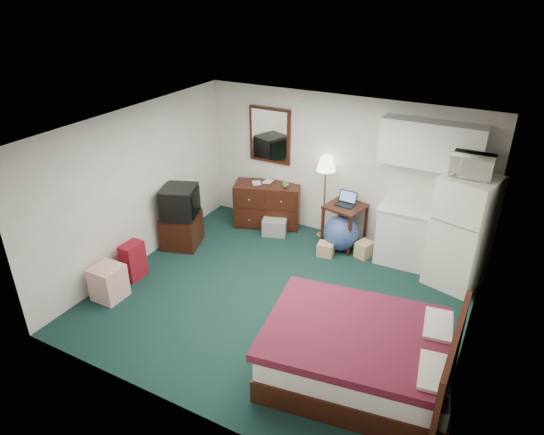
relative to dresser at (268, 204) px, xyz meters
The scene contains 25 objects.
floor 2.39m from the dresser, 57.27° to the right, with size 5.00×4.50×0.01m, color #122C29.
ceiling 3.15m from the dresser, 57.27° to the right, with size 5.00×4.50×0.01m, color beige.
walls 2.50m from the dresser, 57.27° to the right, with size 5.01×4.51×2.50m.
mirror 1.27m from the dresser, 107.90° to the left, with size 0.80×0.06×1.00m, color white, non-canonical shape.
upper_cabinets 3.13m from the dresser, ahead, with size 1.50×0.35×0.70m, color silver, non-canonical shape.
headboard 4.73m from the dresser, 37.80° to the right, with size 0.06×1.56×1.00m, color #391509, non-canonical shape.
dresser is the anchor object (origin of this frame).
floor_lamp 1.14m from the dresser, ahead, with size 0.33×0.33×1.51m, color tan, non-canonical shape.
desk 1.52m from the dresser, ahead, with size 0.59×0.59×0.75m, color #391509, non-canonical shape.
exercise_ball 1.55m from the dresser, ahead, with size 0.60×0.60×0.60m, color navy.
kitchen_counter 2.59m from the dresser, ahead, with size 0.87×0.66×0.95m, color silver, non-canonical shape.
fridge 3.45m from the dresser, ahead, with size 0.71×0.71×1.73m, color white, non-canonical shape.
bed 4.00m from the dresser, 46.44° to the right, with size 2.03×1.58×0.65m, color #400D19, non-canonical shape.
tv_stand 1.66m from the dresser, 124.36° to the right, with size 0.58×0.63×0.58m, color #391509, non-canonical shape.
suitcase 2.71m from the dresser, 110.83° to the right, with size 0.23×0.36×0.59m, color maroon, non-canonical shape.
retail_box 3.24m from the dresser, 106.41° to the right, with size 0.41×0.41×0.51m, color white, non-canonical shape.
file_bin 0.48m from the dresser, 43.17° to the right, with size 0.42×0.32×0.30m, color gray, non-canonical shape.
cardboard_box_a 1.52m from the dresser, 21.01° to the right, with size 0.26×0.22×0.22m, color tan, non-canonical shape.
cardboard_box_b 2.01m from the dresser, ahead, with size 0.22×0.26×0.26m, color tan, non-canonical shape.
laptop 1.57m from the dresser, ahead, with size 0.31×0.25×0.21m, color black, non-canonical shape.
crt_tv 1.72m from the dresser, 122.86° to the right, with size 0.56×0.60×0.51m, color black, non-canonical shape.
microwave 3.71m from the dresser, ahead, with size 0.55×0.31×0.38m, color white.
book_a 0.58m from the dresser, 157.35° to the right, with size 0.15×0.02×0.20m, color tan.
book_b 0.53m from the dresser, 142.08° to the left, with size 0.16×0.02×0.21m, color tan.
mug 0.58m from the dresser, ahead, with size 0.11×0.09×0.11m, color #5C9947.
Camera 1 is at (2.61, -5.12, 4.22)m, focal length 32.00 mm.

